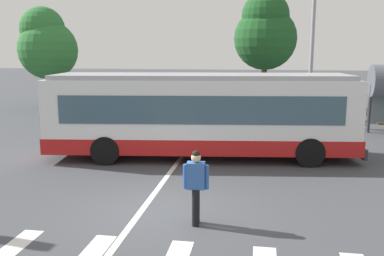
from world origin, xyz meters
TOP-DOWN VIEW (x-y plane):
  - ground_plane at (0.00, 0.00)m, footprint 160.00×160.00m
  - city_transit_bus at (0.26, 5.36)m, footprint 11.34×3.89m
  - pedestrian_crossing_street at (0.98, -0.73)m, footprint 0.58×0.34m
  - parked_car_champagne at (-2.26, 15.20)m, footprint 2.21×4.64m
  - parked_car_charcoal at (0.45, 15.14)m, footprint 1.99×4.56m
  - parked_car_black at (3.11, 15.15)m, footprint 2.34×4.68m
  - parked_car_white at (5.74, 15.61)m, footprint 2.17×4.63m
  - twin_arm_street_lamp at (4.89, 12.72)m, footprint 4.97×0.32m
  - background_tree_left at (-11.91, 17.18)m, footprint 3.94×3.94m
  - background_tree_right at (2.60, 19.78)m, footprint 4.24×4.24m
  - lane_center_line at (-0.46, 2.00)m, footprint 0.16×24.00m

SIDE VIEW (x-z plane):
  - ground_plane at x=0.00m, z-range 0.00..0.00m
  - lane_center_line at x=-0.46m, z-range 0.00..0.01m
  - parked_car_champagne at x=-2.26m, z-range 0.09..1.44m
  - parked_car_charcoal at x=0.45m, z-range 0.09..1.44m
  - parked_car_black at x=3.11m, z-range 0.09..1.44m
  - parked_car_white at x=5.74m, z-range 0.09..1.44m
  - pedestrian_crossing_street at x=0.98m, z-range 0.11..1.83m
  - city_transit_bus at x=0.26m, z-range 0.06..3.12m
  - background_tree_left at x=-11.91m, z-range 0.94..7.75m
  - background_tree_right at x=2.60m, z-range 1.24..9.03m
  - twin_arm_street_lamp at x=4.89m, z-range 1.08..10.37m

